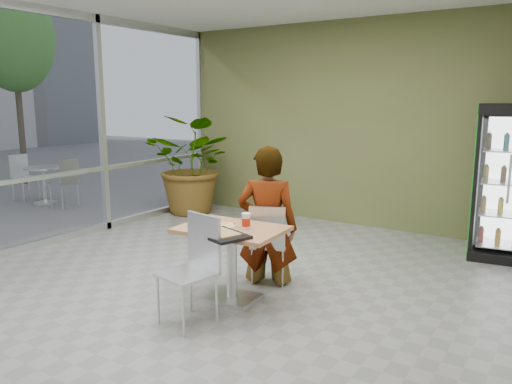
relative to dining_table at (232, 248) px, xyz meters
The scene contains 13 objects.
ground 0.61m from the dining_table, 164.98° to the left, with size 7.00×7.00×0.00m, color gray.
room_envelope 1.10m from the dining_table, 164.98° to the left, with size 6.00×7.00×3.20m, color #B8B5A6, non-canonical shape.
storefront_frame 3.44m from the dining_table, behind, with size 0.10×7.00×3.20m, color silver, non-canonical shape.
dining_table is the anchor object (origin of this frame).
chair_far 0.59m from the dining_table, 83.52° to the left, with size 0.51×0.51×0.88m.
chair_near 0.56m from the dining_table, 90.05° to the right, with size 0.51×0.51×0.98m.
seated_woman 0.63m from the dining_table, 87.01° to the left, with size 0.67×0.43×1.81m, color black.
pizza_plate 0.24m from the dining_table, 169.08° to the left, with size 0.28×0.28×0.03m.
soda_cup 0.33m from the dining_table, 13.25° to the left, with size 0.09×0.09×0.15m.
napkin_stack 0.35m from the dining_table, 141.57° to the right, with size 0.14×0.14×0.02m, color white.
cafeteria_tray 0.41m from the dining_table, 68.84° to the right, with size 0.48×0.35×0.03m, color black.
beverage_fridge 3.68m from the dining_table, 54.06° to the left, with size 0.96×0.78×1.94m.
potted_plant 4.02m from the dining_table, 134.90° to the left, with size 1.55×1.34×1.72m, color #3D712D.
Camera 1 is at (3.04, -3.93, 1.99)m, focal length 35.00 mm.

